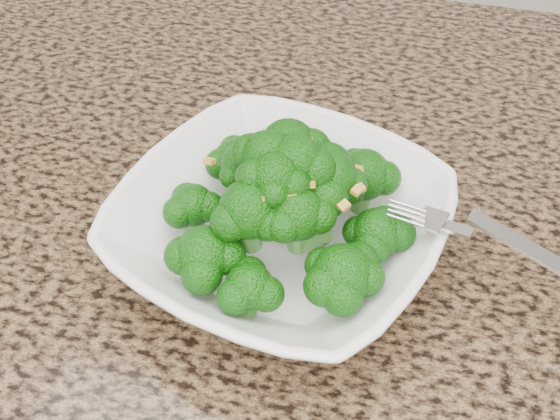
% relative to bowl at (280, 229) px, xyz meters
% --- Properties ---
extents(granite_counter, '(1.64, 1.04, 0.03)m').
position_rel_bowl_xyz_m(granite_counter, '(-0.11, -0.08, -0.04)').
color(granite_counter, brown).
rests_on(granite_counter, cabinet).
extents(bowl, '(0.30, 0.30, 0.06)m').
position_rel_bowl_xyz_m(bowl, '(0.00, 0.00, 0.00)').
color(bowl, white).
rests_on(bowl, granite_counter).
extents(broccoli_pile, '(0.21, 0.21, 0.08)m').
position_rel_bowl_xyz_m(broccoli_pile, '(0.00, 0.00, 0.07)').
color(broccoli_pile, '#115609').
rests_on(broccoli_pile, bowl).
extents(garlic_topping, '(0.13, 0.13, 0.01)m').
position_rel_bowl_xyz_m(garlic_topping, '(0.00, 0.00, 0.11)').
color(garlic_topping, gold).
rests_on(garlic_topping, broccoli_pile).
extents(fork, '(0.18, 0.08, 0.01)m').
position_rel_bowl_xyz_m(fork, '(0.13, -0.00, 0.04)').
color(fork, silver).
rests_on(fork, bowl).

